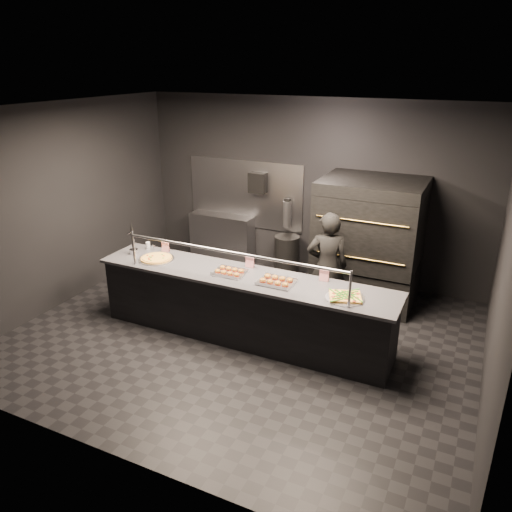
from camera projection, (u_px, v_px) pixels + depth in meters
name	position (u px, v px, depth m)	size (l,w,h in m)	color
room	(242.00, 232.00, 6.33)	(6.04, 6.00, 3.00)	black
service_counter	(243.00, 306.00, 6.66)	(4.10, 0.78, 1.37)	black
pizza_oven	(369.00, 241.00, 7.59)	(1.50, 1.23, 1.91)	black
prep_shelf	(222.00, 238.00, 9.25)	(1.20, 0.35, 0.90)	#99999E
towel_dispenser	(258.00, 183.00, 8.63)	(0.30, 0.20, 0.35)	black
fire_extinguisher	(287.00, 214.00, 8.60)	(0.14, 0.14, 0.51)	#B2B2B7
beer_tap	(133.00, 245.00, 7.15)	(0.12, 0.18, 0.48)	silver
round_pizza	(156.00, 258.00, 7.00)	(0.50, 0.50, 0.03)	silver
slider_tray_a	(229.00, 272.00, 6.52)	(0.45, 0.37, 0.07)	silver
slider_tray_b	(276.00, 281.00, 6.24)	(0.45, 0.33, 0.07)	silver
square_pizza	(345.00, 297.00, 5.85)	(0.47, 0.47, 0.05)	silver
condiment_jar	(150.00, 246.00, 7.36)	(0.16, 0.06, 0.10)	silver
tent_cards	(243.00, 261.00, 6.76)	(2.54, 0.04, 0.15)	white
trash_bin	(287.00, 256.00, 8.67)	(0.43, 0.43, 0.71)	black
worker	(327.00, 267.00, 7.05)	(0.59, 0.39, 1.61)	black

